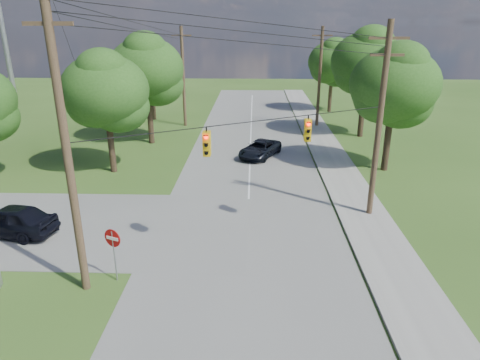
{
  "coord_description": "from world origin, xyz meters",
  "views": [
    {
      "loc": [
        2.25,
        -14.45,
        10.35
      ],
      "look_at": [
        1.62,
        5.0,
        3.14
      ],
      "focal_mm": 32.0,
      "sensor_mm": 36.0,
      "label": 1
    }
  ],
  "objects_px": {
    "pole_sw": "(65,142)",
    "car_main_north": "(260,149)",
    "do_not_enter_sign": "(113,244)",
    "pole_ne": "(380,120)",
    "pole_north_e": "(320,77)",
    "car_cross_dark": "(10,220)",
    "pole_north_w": "(183,76)"
  },
  "relations": [
    {
      "from": "car_cross_dark",
      "to": "pole_north_w",
      "type": "bearing_deg",
      "value": 177.59
    },
    {
      "from": "pole_north_e",
      "to": "do_not_enter_sign",
      "type": "height_order",
      "value": "pole_north_e"
    },
    {
      "from": "pole_sw",
      "to": "car_main_north",
      "type": "height_order",
      "value": "pole_sw"
    },
    {
      "from": "pole_sw",
      "to": "car_main_north",
      "type": "xyz_separation_m",
      "value": [
        7.4,
        18.56,
        -5.55
      ]
    },
    {
      "from": "do_not_enter_sign",
      "to": "car_cross_dark",
      "type": "bearing_deg",
      "value": 172.38
    },
    {
      "from": "pole_sw",
      "to": "car_cross_dark",
      "type": "xyz_separation_m",
      "value": [
        -5.54,
        4.51,
        -5.39
      ]
    },
    {
      "from": "car_cross_dark",
      "to": "car_main_north",
      "type": "height_order",
      "value": "car_cross_dark"
    },
    {
      "from": "pole_sw",
      "to": "car_cross_dark",
      "type": "height_order",
      "value": "pole_sw"
    },
    {
      "from": "pole_north_e",
      "to": "car_main_north",
      "type": "height_order",
      "value": "pole_north_e"
    },
    {
      "from": "pole_sw",
      "to": "pole_north_w",
      "type": "height_order",
      "value": "pole_sw"
    },
    {
      "from": "pole_ne",
      "to": "pole_north_w",
      "type": "bearing_deg",
      "value": 122.29
    },
    {
      "from": "pole_ne",
      "to": "car_main_north",
      "type": "height_order",
      "value": "pole_ne"
    },
    {
      "from": "pole_ne",
      "to": "pole_north_e",
      "type": "bearing_deg",
      "value": 90.0
    },
    {
      "from": "pole_sw",
      "to": "pole_north_e",
      "type": "distance_m",
      "value": 32.55
    },
    {
      "from": "pole_sw",
      "to": "pole_ne",
      "type": "height_order",
      "value": "pole_sw"
    },
    {
      "from": "pole_north_e",
      "to": "car_cross_dark",
      "type": "bearing_deg",
      "value": -127.2
    },
    {
      "from": "pole_ne",
      "to": "pole_north_e",
      "type": "xyz_separation_m",
      "value": [
        -0.0,
        22.0,
        -0.34
      ]
    },
    {
      "from": "pole_sw",
      "to": "pole_north_e",
      "type": "xyz_separation_m",
      "value": [
        13.5,
        29.6,
        -1.1
      ]
    },
    {
      "from": "car_cross_dark",
      "to": "do_not_enter_sign",
      "type": "bearing_deg",
      "value": 68.65
    },
    {
      "from": "car_main_north",
      "to": "do_not_enter_sign",
      "type": "xyz_separation_m",
      "value": [
        -6.3,
        -17.97,
        1.07
      ]
    },
    {
      "from": "pole_north_w",
      "to": "car_cross_dark",
      "type": "bearing_deg",
      "value": -101.58
    },
    {
      "from": "pole_ne",
      "to": "car_cross_dark",
      "type": "relative_size",
      "value": 2.22
    },
    {
      "from": "car_cross_dark",
      "to": "do_not_enter_sign",
      "type": "xyz_separation_m",
      "value": [
        6.64,
        -3.92,
        0.92
      ]
    },
    {
      "from": "pole_sw",
      "to": "car_main_north",
      "type": "relative_size",
      "value": 2.55
    },
    {
      "from": "pole_north_e",
      "to": "pole_north_w",
      "type": "height_order",
      "value": "same"
    },
    {
      "from": "pole_sw",
      "to": "pole_ne",
      "type": "relative_size",
      "value": 1.14
    },
    {
      "from": "car_cross_dark",
      "to": "car_main_north",
      "type": "relative_size",
      "value": 1.01
    },
    {
      "from": "car_main_north",
      "to": "do_not_enter_sign",
      "type": "bearing_deg",
      "value": -84.39
    },
    {
      "from": "pole_ne",
      "to": "do_not_enter_sign",
      "type": "relative_size",
      "value": 4.35
    },
    {
      "from": "pole_north_e",
      "to": "car_cross_dark",
      "type": "relative_size",
      "value": 2.11
    },
    {
      "from": "do_not_enter_sign",
      "to": "pole_ne",
      "type": "bearing_deg",
      "value": 52.35
    },
    {
      "from": "pole_sw",
      "to": "car_cross_dark",
      "type": "bearing_deg",
      "value": 140.84
    }
  ]
}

